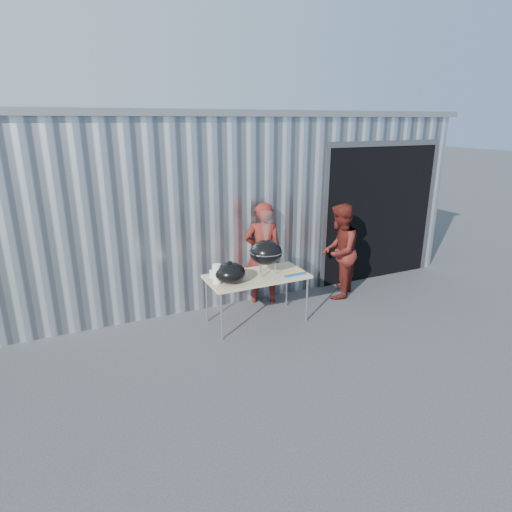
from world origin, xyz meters
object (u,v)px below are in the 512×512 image
folding_table (257,278)px  person_cook (263,253)px  person_bystander (339,251)px  kettle_grill (266,248)px

folding_table → person_cook: bearing=57.2°
person_bystander → kettle_grill: bearing=-29.8°
person_bystander → person_cook: bearing=-57.1°
folding_table → person_bystander: size_ratio=0.92×
kettle_grill → person_cook: (0.29, 0.68, -0.31)m
kettle_grill → person_bystander: kettle_grill is taller
kettle_grill → person_cook: person_cook is taller
kettle_grill → person_bystander: bearing=12.1°
folding_table → kettle_grill: (0.13, -0.03, 0.45)m
folding_table → person_bystander: person_bystander is taller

